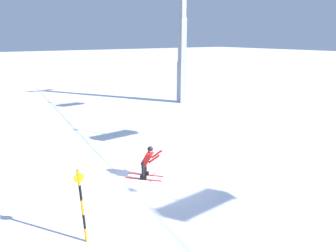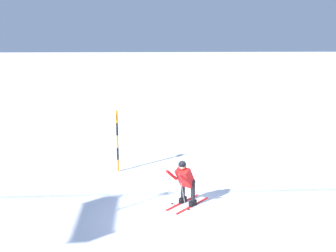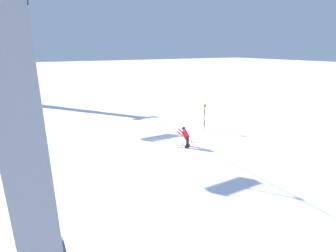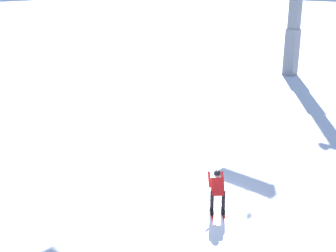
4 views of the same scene
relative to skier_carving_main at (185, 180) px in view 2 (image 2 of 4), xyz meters
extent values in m
plane|color=white|center=(-0.06, 0.77, -0.85)|extent=(260.00, 260.00, 0.00)
cube|color=red|center=(-0.25, 0.02, -0.85)|extent=(1.18, 1.23, 0.01)
cube|color=black|center=(-0.25, 0.02, -0.76)|extent=(0.27, 0.28, 0.16)
cylinder|color=black|center=(-0.25, 0.02, -0.35)|extent=(0.13, 0.13, 0.66)
cube|color=red|center=(0.03, -0.25, -0.85)|extent=(1.18, 1.23, 0.01)
cube|color=black|center=(0.03, -0.25, -0.76)|extent=(0.27, 0.28, 0.16)
cylinder|color=black|center=(0.03, -0.25, -0.35)|extent=(0.13, 0.13, 0.66)
cube|color=red|center=(-0.01, -0.01, 0.08)|extent=(0.66, 0.67, 0.66)
sphere|color=tan|center=(0.09, 0.10, 0.48)|extent=(0.22, 0.22, 0.22)
sphere|color=black|center=(0.09, 0.10, 0.51)|extent=(0.24, 0.24, 0.24)
cylinder|color=red|center=(0.08, 0.41, 0.19)|extent=(0.40, 0.42, 0.44)
cylinder|color=gray|center=(0.07, 0.47, -0.41)|extent=(0.25, 0.43, 1.14)
cylinder|color=black|center=(-0.08, 0.38, -0.80)|extent=(0.07, 0.07, 0.01)
cylinder|color=red|center=(0.41, 0.09, 0.19)|extent=(0.40, 0.42, 0.44)
cylinder|color=gray|center=(0.47, 0.09, -0.41)|extent=(0.42, 0.27, 1.14)
cylinder|color=black|center=(0.38, -0.07, -0.80)|extent=(0.07, 0.07, 0.01)
cylinder|color=orange|center=(2.24, -3.35, -0.61)|extent=(0.07, 0.07, 0.48)
cylinder|color=black|center=(2.24, -3.35, -0.13)|extent=(0.07, 0.07, 0.48)
cylinder|color=orange|center=(2.24, -3.35, 0.35)|extent=(0.07, 0.07, 0.48)
cylinder|color=black|center=(2.24, -3.35, 0.83)|extent=(0.07, 0.07, 0.48)
cylinder|color=orange|center=(2.24, -3.35, 1.32)|extent=(0.07, 0.07, 0.48)
cylinder|color=orange|center=(2.26, -3.35, 1.31)|extent=(0.01, 0.28, 0.28)
camera|label=1|loc=(8.72, -4.69, 4.90)|focal=27.44mm
camera|label=2|loc=(1.22, 11.32, 4.24)|focal=42.24mm
camera|label=3|loc=(-14.15, 9.39, 5.85)|focal=27.51mm
camera|label=4|loc=(-11.09, -8.27, 6.87)|focal=47.82mm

